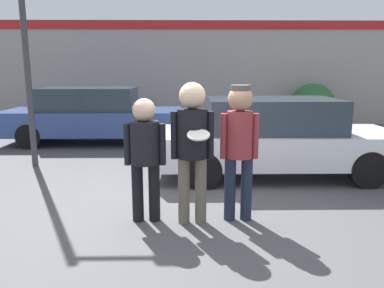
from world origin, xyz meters
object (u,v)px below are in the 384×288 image
(shrub, at_px, (312,106))
(parked_car_near, at_px, (274,137))
(person_middle_with_frisbee, at_px, (192,139))
(person_left, at_px, (145,149))
(person_right, at_px, (239,140))
(parked_car_far, at_px, (93,116))

(shrub, bearing_deg, parked_car_near, -114.46)
(person_middle_with_frisbee, bearing_deg, parked_car_near, 54.81)
(person_left, xyz_separation_m, shrub, (4.89, 8.08, -0.21))
(person_left, relative_size, person_middle_with_frisbee, 0.89)
(person_right, bearing_deg, person_middle_with_frisbee, -170.71)
(person_left, height_order, parked_car_near, person_left)
(parked_car_far, xyz_separation_m, shrub, (6.91, 2.61, 0.01))
(person_left, distance_m, shrub, 9.45)
(parked_car_near, bearing_deg, shrub, 65.54)
(person_right, relative_size, parked_car_near, 0.40)
(person_left, distance_m, parked_car_far, 5.83)
(parked_car_near, distance_m, shrub, 6.51)
(person_right, xyz_separation_m, shrub, (3.66, 8.07, -0.33))
(person_middle_with_frisbee, relative_size, person_right, 1.02)
(person_left, xyz_separation_m, parked_car_near, (2.19, 2.16, -0.24))
(parked_car_near, xyz_separation_m, shrub, (2.69, 5.92, 0.03))
(person_middle_with_frisbee, distance_m, shrub, 9.22)
(person_left, relative_size, shrub, 1.07)
(person_right, distance_m, parked_car_near, 2.38)
(person_left, relative_size, parked_car_near, 0.36)
(parked_car_near, bearing_deg, parked_car_far, 141.82)
(person_left, height_order, person_right, person_right)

